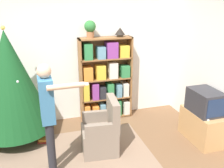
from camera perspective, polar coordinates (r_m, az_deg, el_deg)
name	(u,v)px	position (r m, az deg, el deg)	size (l,w,h in m)	color
wall_back	(71,58)	(5.07, -9.39, 5.94)	(8.00, 0.10, 2.60)	silver
area_rug	(78,160)	(4.17, -7.84, -16.73)	(2.40, 1.79, 0.01)	#7F6651
bookshelf	(106,80)	(5.12, -1.45, 0.86)	(1.06, 0.28, 1.71)	brown
tv_stand	(202,126)	(4.78, 19.83, -9.03)	(0.43, 0.81, 0.54)	tan
television	(205,102)	(4.58, 20.51, -3.79)	(0.42, 0.59, 0.40)	#28282D
game_remote	(206,119)	(4.41, 20.71, -7.43)	(0.04, 0.12, 0.02)	white
christmas_tree	(10,82)	(4.58, -22.21, 0.50)	(1.34, 1.34, 2.02)	#4C3323
armchair	(102,133)	(4.18, -2.34, -11.22)	(0.62, 0.62, 0.92)	#7A6B5B
standing_person	(48,111)	(3.53, -14.36, -6.03)	(0.64, 0.47, 1.63)	#232328
potted_plant	(90,28)	(4.83, -5.03, 12.67)	(0.22, 0.22, 0.33)	#935B38
table_lamp	(120,31)	(4.99, 1.84, 11.92)	(0.20, 0.20, 0.18)	#473828
book_pile_near_tree	(44,140)	(4.71, -15.24, -12.18)	(0.24, 0.20, 0.08)	#B22D28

